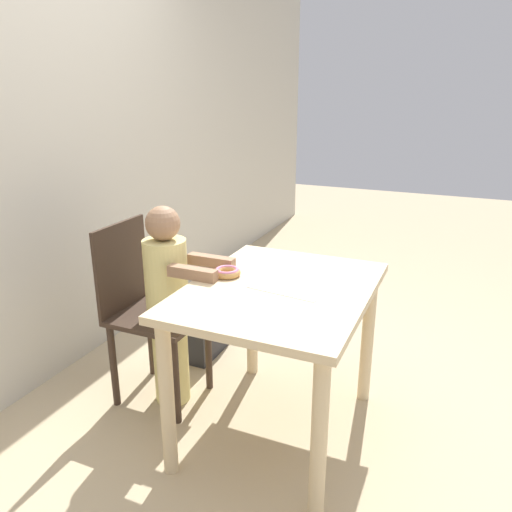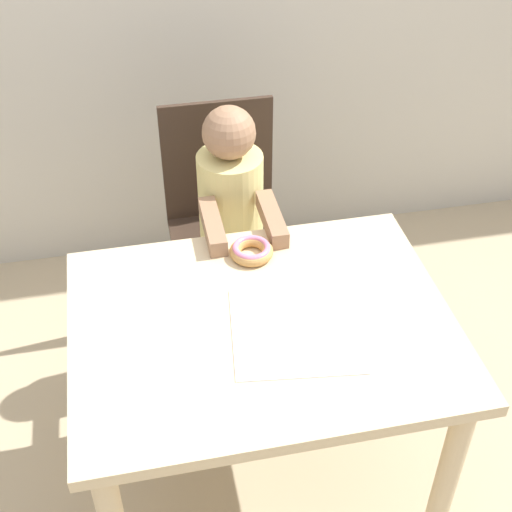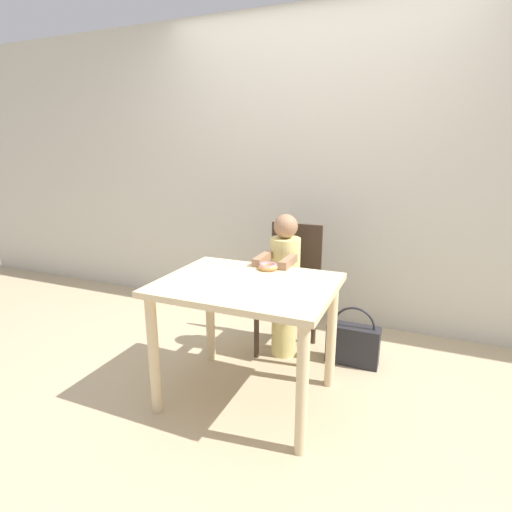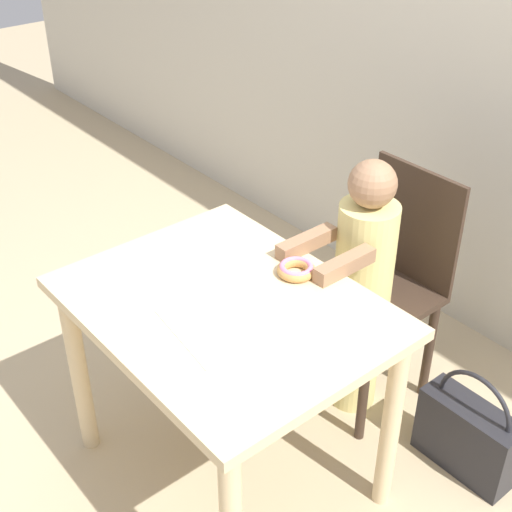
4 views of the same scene
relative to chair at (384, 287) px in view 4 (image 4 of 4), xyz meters
The scene contains 7 objects.
ground_plane 0.85m from the chair, 91.94° to the right, with size 12.00×12.00×0.00m, color tan.
dining_table 0.72m from the chair, 91.94° to the right, with size 0.96×0.75×0.73m.
chair is the anchor object (origin of this frame).
child_figure 0.14m from the chair, 90.00° to the right, with size 0.23×0.42×1.02m.
donut 0.52m from the chair, 89.84° to the right, with size 0.12×0.12×0.04m.
napkin 0.80m from the chair, 86.30° to the right, with size 0.35×0.35×0.00m.
handbag 0.59m from the chair, ahead, with size 0.35×0.13×0.41m.
Camera 4 is at (1.36, -1.02, 1.98)m, focal length 50.00 mm.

